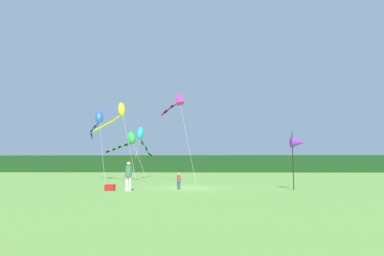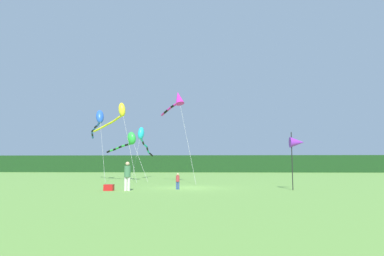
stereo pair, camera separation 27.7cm
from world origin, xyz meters
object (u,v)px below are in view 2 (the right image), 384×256
object	(u,v)px
banner_flag_pole	(297,143)
kite_magenta	(177,100)
kite_blue	(99,120)
kite_yellow	(118,113)
person_adult	(127,175)
person_child	(178,180)
cooler_box	(109,188)
kite_green	(130,140)
kite_cyan	(142,137)

from	to	relation	value
banner_flag_pole	kite_magenta	size ratio (longest dim) A/B	0.45
banner_flag_pole	kite_blue	xyz separation A→B (m)	(-17.32, 12.75, 3.28)
kite_yellow	kite_blue	distance (m)	4.09
person_adult	kite_magenta	bearing A→B (deg)	75.53
person_child	cooler_box	world-z (taller)	person_child
person_child	kite_magenta	distance (m)	10.09
kite_magenta	kite_green	size ratio (longest dim) A/B	1.59
banner_flag_pole	kite_blue	size ratio (longest dim) A/B	0.38
kite_magenta	kite_cyan	size ratio (longest dim) A/B	0.87
kite_yellow	cooler_box	bearing A→B (deg)	-77.15
kite_yellow	kite_green	world-z (taller)	kite_yellow
kite_blue	kite_cyan	xyz separation A→B (m)	(4.05, 3.17, -1.60)
cooler_box	kite_blue	distance (m)	16.05
kite_magenta	kite_yellow	size ratio (longest dim) A/B	1.08
banner_flag_pole	kite_blue	bearing A→B (deg)	143.64
kite_yellow	kite_blue	bearing A→B (deg)	134.93
person_adult	kite_magenta	distance (m)	11.08
banner_flag_pole	kite_blue	distance (m)	21.76
person_child	kite_blue	xyz separation A→B (m)	(-9.58, 12.57, 5.70)
cooler_box	kite_green	bearing A→B (deg)	97.70
person_child	cooler_box	distance (m)	4.40
banner_flag_pole	kite_yellow	xyz separation A→B (m)	(-14.44, 9.86, 3.50)
banner_flag_pole	kite_cyan	size ratio (longest dim) A/B	0.40
kite_magenta	person_adult	bearing A→B (deg)	-104.47
cooler_box	kite_cyan	bearing A→B (deg)	94.48
kite_cyan	person_adult	bearing A→B (deg)	-81.67
person_adult	kite_yellow	world-z (taller)	kite_yellow
person_child	kite_blue	bearing A→B (deg)	127.31
kite_green	kite_blue	bearing A→B (deg)	157.83
person_child	kite_magenta	size ratio (longest dim) A/B	0.13
person_adult	cooler_box	xyz separation A→B (m)	(-1.17, 0.09, -0.81)
person_adult	kite_green	size ratio (longest dim) A/B	0.35
cooler_box	kite_blue	xyz separation A→B (m)	(-5.38, 13.84, 6.10)
cooler_box	kite_cyan	world-z (taller)	kite_cyan
person_child	banner_flag_pole	size ratio (longest dim) A/B	0.28
person_adult	banner_flag_pole	bearing A→B (deg)	6.19
kite_blue	kite_yellow	bearing A→B (deg)	-45.07
kite_yellow	kite_green	distance (m)	2.93
kite_cyan	kite_green	size ratio (longest dim) A/B	1.82
person_adult	banner_flag_pole	distance (m)	11.02
banner_flag_pole	kite_magenta	distance (m)	12.22
kite_blue	kite_magenta	bearing A→B (deg)	-30.26
person_child	kite_cyan	xyz separation A→B (m)	(-5.53, 15.74, 4.10)
kite_cyan	kite_green	xyz separation A→B (m)	(-0.34, -4.68, -0.62)
person_child	person_adult	bearing A→B (deg)	-155.89
banner_flag_pole	person_adult	bearing A→B (deg)	-173.81
banner_flag_pole	kite_yellow	bearing A→B (deg)	145.66
person_child	kite_yellow	world-z (taller)	kite_yellow
kite_cyan	kite_green	bearing A→B (deg)	-94.10
person_child	kite_cyan	world-z (taller)	kite_cyan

